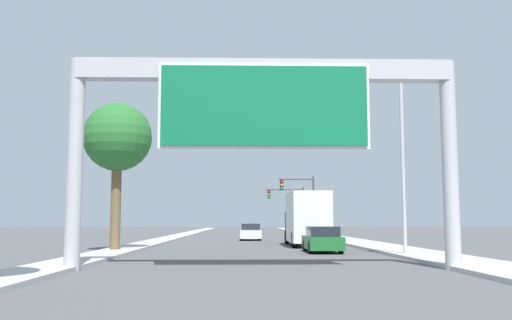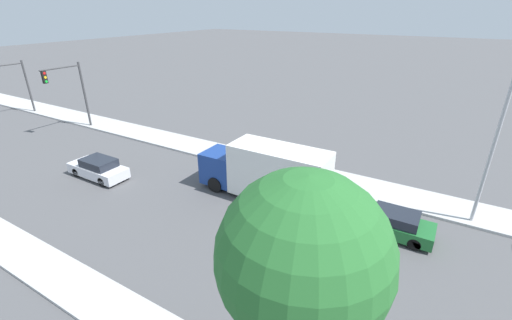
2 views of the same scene
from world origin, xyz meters
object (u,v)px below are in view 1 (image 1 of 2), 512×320
Objects in this scene: palm_tree_background at (118,139)px; street_lamp_right at (396,140)px; truck_box_primary at (306,219)px; traffic_light_near_intersection at (303,196)px; car_mid_left at (251,232)px; traffic_light_mid_block at (291,202)px; sign_gantry at (264,109)px; car_near_center at (322,240)px.

palm_tree_background is 0.86× the size of street_lamp_right.
traffic_light_near_intersection is at bearing 84.49° from truck_box_primary.
traffic_light_mid_block reaches higher than car_mid_left.
sign_gantry is 1.63× the size of truck_box_primary.
traffic_light_near_intersection is (2.11, 21.83, 2.43)m from truck_box_primary.
street_lamp_right reaches higher than traffic_light_mid_block.
sign_gantry is 50.40m from traffic_light_mid_block.
car_mid_left is 0.71× the size of traffic_light_near_intersection.
truck_box_primary is (3.50, 18.28, -3.75)m from sign_gantry.
traffic_light_near_intersection reaches higher than truck_box_primary.
street_lamp_right is at bearing -74.44° from truck_box_primary.
car_mid_left is at bearing 90.00° from sign_gantry.
palm_tree_background is at bearing -114.57° from traffic_light_near_intersection.
traffic_light_mid_block is at bearing 71.80° from palm_tree_background.
car_near_center is 0.51× the size of truck_box_primary.
street_lamp_right is at bearing -50.01° from car_near_center.
traffic_light_mid_block is 40.78m from palm_tree_background.
truck_box_primary is 1.31× the size of traffic_light_near_intersection.
car_mid_left is at bearing -104.33° from traffic_light_mid_block.
truck_box_primary is 1.44× the size of traffic_light_mid_block.
traffic_light_near_intersection is at bearing 91.68° from street_lamp_right.
sign_gantry is at bearing -95.94° from traffic_light_mid_block.
traffic_light_near_intersection is 0.67× the size of street_lamp_right.
traffic_light_near_intersection reaches higher than car_mid_left.
traffic_light_mid_block is at bearing 92.27° from traffic_light_near_intersection.
car_mid_left is 0.78× the size of traffic_light_mid_block.
traffic_light_mid_block reaches higher than truck_box_primary.
car_near_center is 12.29m from palm_tree_background.
street_lamp_right is (3.07, -3.66, 4.83)m from car_near_center.
truck_box_primary is at bearing 31.90° from palm_tree_background.
sign_gantry reaches higher than car_near_center.
car_near_center is 0.53× the size of palm_tree_background.
street_lamp_right is (6.57, 7.25, -0.03)m from sign_gantry.
traffic_light_near_intersection is at bearing 61.66° from car_mid_left.
sign_gantry is 12.45m from car_near_center.
traffic_light_near_intersection is at bearing 82.04° from sign_gantry.
street_lamp_right is at bearing 47.84° from sign_gantry.
sign_gantry is at bearing -90.00° from car_mid_left.
car_near_center is 0.68× the size of traffic_light_near_intersection.
palm_tree_background reaches higher than truck_box_primary.
street_lamp_right is (3.07, -11.02, 3.73)m from truck_box_primary.
car_near_center is 0.45× the size of street_lamp_right.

